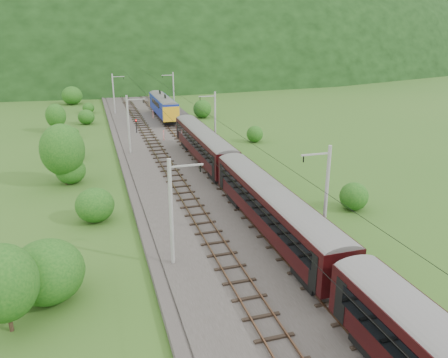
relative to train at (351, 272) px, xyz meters
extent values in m
plane|color=#305A1C|center=(-2.40, 9.58, -3.46)|extent=(600.00, 600.00, 0.00)
cube|color=#38332D|center=(-2.40, 19.58, -3.31)|extent=(14.00, 220.00, 0.30)
cube|color=brown|center=(-5.52, 19.58, -2.97)|extent=(0.08, 220.00, 0.15)
cube|color=brown|center=(-4.08, 19.58, -2.97)|extent=(0.08, 220.00, 0.15)
cube|color=black|center=(-4.80, 19.58, -3.10)|extent=(2.40, 220.00, 0.12)
cube|color=brown|center=(-0.72, 19.58, -2.97)|extent=(0.08, 220.00, 0.15)
cube|color=brown|center=(0.72, 19.58, -2.97)|extent=(0.08, 220.00, 0.15)
cube|color=black|center=(0.00, 19.58, -3.10)|extent=(2.40, 220.00, 0.12)
cylinder|color=gray|center=(-8.60, 9.58, 0.84)|extent=(0.28, 0.28, 8.00)
cube|color=gray|center=(-7.40, 9.58, 4.24)|extent=(2.40, 0.12, 0.12)
cylinder|color=black|center=(-6.40, 9.58, 3.94)|extent=(0.10, 0.10, 0.50)
cylinder|color=gray|center=(-8.60, 41.58, 0.84)|extent=(0.28, 0.28, 8.00)
cube|color=gray|center=(-7.40, 41.58, 4.24)|extent=(2.40, 0.12, 0.12)
cylinder|color=black|center=(-6.40, 41.58, 3.94)|extent=(0.10, 0.10, 0.50)
cylinder|color=gray|center=(-8.60, 73.58, 0.84)|extent=(0.28, 0.28, 8.00)
cube|color=gray|center=(-7.40, 73.58, 4.24)|extent=(2.40, 0.12, 0.12)
cylinder|color=black|center=(-6.40, 73.58, 3.94)|extent=(0.10, 0.10, 0.50)
cylinder|color=gray|center=(-8.60, 105.58, 0.84)|extent=(0.28, 0.28, 8.00)
cube|color=gray|center=(-7.40, 105.58, 4.24)|extent=(2.40, 0.12, 0.12)
cylinder|color=black|center=(-6.40, 105.58, 3.94)|extent=(0.10, 0.10, 0.50)
cylinder|color=gray|center=(-8.60, 137.58, 0.84)|extent=(0.28, 0.28, 8.00)
cube|color=gray|center=(-7.40, 137.58, 4.24)|extent=(2.40, 0.12, 0.12)
cylinder|color=black|center=(-6.40, 137.58, 3.94)|extent=(0.10, 0.10, 0.50)
cylinder|color=gray|center=(3.80, 9.58, 0.84)|extent=(0.28, 0.28, 8.00)
cube|color=gray|center=(2.60, 9.58, 4.24)|extent=(2.40, 0.12, 0.12)
cylinder|color=black|center=(1.60, 9.58, 3.94)|extent=(0.10, 0.10, 0.50)
cylinder|color=gray|center=(3.80, 41.58, 0.84)|extent=(0.28, 0.28, 8.00)
cube|color=gray|center=(2.60, 41.58, 4.24)|extent=(2.40, 0.12, 0.12)
cylinder|color=black|center=(1.60, 41.58, 3.94)|extent=(0.10, 0.10, 0.50)
cylinder|color=gray|center=(3.80, 73.58, 0.84)|extent=(0.28, 0.28, 8.00)
cube|color=gray|center=(2.60, 73.58, 4.24)|extent=(2.40, 0.12, 0.12)
cylinder|color=black|center=(1.60, 73.58, 3.94)|extent=(0.10, 0.10, 0.50)
cylinder|color=gray|center=(3.80, 105.58, 0.84)|extent=(0.28, 0.28, 8.00)
cube|color=gray|center=(2.60, 105.58, 4.24)|extent=(2.40, 0.12, 0.12)
cylinder|color=black|center=(1.60, 105.58, 3.94)|extent=(0.10, 0.10, 0.50)
cylinder|color=gray|center=(3.80, 137.58, 0.84)|extent=(0.28, 0.28, 8.00)
cube|color=gray|center=(2.60, 137.58, 4.24)|extent=(2.40, 0.12, 0.12)
cylinder|color=black|center=(1.60, 137.58, 3.94)|extent=(0.10, 0.10, 0.50)
cylinder|color=black|center=(-4.80, 19.58, 3.64)|extent=(0.03, 198.00, 0.03)
cylinder|color=black|center=(0.00, 19.58, 3.64)|extent=(0.03, 198.00, 0.03)
ellipsoid|color=black|center=(-2.40, 269.58, -3.46)|extent=(504.00, 360.00, 244.00)
cube|color=black|center=(0.00, -3.47, -2.45)|extent=(2.14, 3.12, 0.88)
cube|color=black|center=(0.00, 11.39, -0.56)|extent=(2.82, 21.42, 2.92)
cylinder|color=slate|center=(0.00, 11.39, 0.76)|extent=(2.82, 21.31, 2.82)
cube|color=black|center=(-1.43, 11.39, -0.20)|extent=(0.05, 18.85, 1.12)
cube|color=black|center=(1.43, 11.39, -0.20)|extent=(0.05, 18.85, 1.12)
cube|color=black|center=(0.00, 3.89, -2.45)|extent=(2.14, 3.12, 0.88)
cube|color=black|center=(0.00, 18.89, -2.45)|extent=(2.14, 3.12, 0.88)
cube|color=black|center=(0.00, 33.75, -0.56)|extent=(2.82, 21.42, 2.92)
cylinder|color=slate|center=(0.00, 33.75, 0.76)|extent=(2.82, 21.31, 2.82)
cube|color=black|center=(-1.43, 33.75, -0.20)|extent=(0.05, 18.85, 1.12)
cube|color=black|center=(1.43, 33.75, -0.20)|extent=(0.05, 18.85, 1.12)
cube|color=black|center=(0.00, 26.25, -2.45)|extent=(2.14, 3.12, 0.88)
cube|color=black|center=(0.00, 41.24, -2.45)|extent=(2.14, 3.12, 0.88)
cube|color=#13289A|center=(0.00, 64.86, -0.56)|extent=(2.82, 17.52, 2.92)
cylinder|color=slate|center=(0.00, 64.86, 0.76)|extent=(2.82, 17.44, 2.82)
cube|color=black|center=(-1.43, 64.86, -0.20)|extent=(0.05, 15.42, 1.12)
cube|color=black|center=(1.43, 64.86, -0.20)|extent=(0.05, 15.42, 1.12)
cube|color=black|center=(0.00, 58.73, -2.45)|extent=(2.14, 3.12, 0.88)
cube|color=black|center=(0.00, 71.00, -2.45)|extent=(2.14, 3.12, 0.88)
cube|color=gold|center=(0.00, 73.43, -0.75)|extent=(2.88, 0.50, 2.63)
cube|color=gold|center=(0.00, 56.30, -0.75)|extent=(2.88, 0.50, 2.63)
cube|color=black|center=(0.00, 67.86, 1.44)|extent=(0.08, 1.60, 0.88)
cylinder|color=red|center=(-2.89, 47.35, -2.36)|extent=(0.17, 0.17, 1.61)
cylinder|color=red|center=(-1.82, 66.10, -2.36)|extent=(0.17, 0.17, 1.61)
cylinder|color=black|center=(-6.35, 54.04, -2.15)|extent=(0.14, 0.14, 2.03)
sphere|color=red|center=(-6.35, 54.04, -1.08)|extent=(0.24, 0.24, 0.24)
ellipsoid|color=#164713|center=(-16.97, 7.66, -1.39)|extent=(4.61, 4.61, 4.15)
ellipsoid|color=#164713|center=(-13.84, 19.65, -1.89)|extent=(3.49, 3.49, 3.15)
ellipsoid|color=#164713|center=(-16.21, 31.32, -1.95)|extent=(3.37, 3.37, 3.03)
ellipsoid|color=#164713|center=(-16.65, 41.79, -2.03)|extent=(3.17, 3.17, 2.86)
ellipsoid|color=#164713|center=(-16.45, 54.65, -2.62)|extent=(1.86, 1.86, 1.68)
ellipsoid|color=#164713|center=(-14.30, 65.33, -2.10)|extent=(3.03, 3.03, 2.73)
ellipsoid|color=#164713|center=(-13.81, 77.14, -2.37)|extent=(2.43, 2.43, 2.19)
ellipsoid|color=#164713|center=(-17.25, 90.02, -1.36)|extent=(4.67, 4.67, 4.21)
ellipsoid|color=#164713|center=(-17.67, 100.42, -1.98)|extent=(3.30, 3.30, 2.97)
cylinder|color=black|center=(-18.99, 5.05, -1.97)|extent=(0.24, 0.24, 2.99)
ellipsoid|color=#164713|center=(-18.99, 5.05, -0.26)|extent=(3.84, 3.84, 4.61)
cylinder|color=black|center=(-16.81, 31.09, -1.57)|extent=(0.24, 0.24, 3.78)
ellipsoid|color=#164713|center=(-16.81, 31.09, 0.59)|extent=(4.86, 4.86, 5.83)
cylinder|color=black|center=(-19.16, 59.95, -2.14)|extent=(0.24, 0.24, 2.64)
ellipsoid|color=#164713|center=(-19.16, 59.95, -0.64)|extent=(3.39, 3.39, 4.07)
ellipsoid|color=#164713|center=(10.18, 15.11, -2.22)|extent=(2.75, 2.75, 2.47)
ellipsoid|color=#164713|center=(10.71, 43.34, -2.31)|extent=(2.57, 2.57, 2.31)
ellipsoid|color=#164713|center=(7.84, 65.06, -1.85)|extent=(3.58, 3.58, 3.22)
camera|label=1|loc=(-13.38, -18.83, 13.13)|focal=35.00mm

